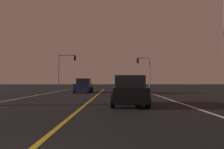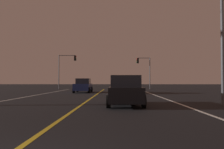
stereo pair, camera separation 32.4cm
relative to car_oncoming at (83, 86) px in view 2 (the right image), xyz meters
The scene contains 9 objects.
lane_edge_right 12.91m from the car_oncoming, 52.51° to the right, with size 0.16×42.90×0.01m, color silver.
lane_edge_left 10.97m from the car_oncoming, 110.76° to the right, with size 0.16×42.90×0.01m, color silver.
lane_center_divider 10.45m from the car_oncoming, 79.02° to the right, with size 0.16×42.90×0.01m, color gold.
car_oncoming is the anchor object (origin of this frame).
car_ahead_far 5.25m from the car_oncoming, 19.98° to the right, with size 2.02×4.30×1.70m.
car_lead_same_lane 15.98m from the car_oncoming, 73.61° to the right, with size 2.02×4.30×1.70m.
traffic_light_near_right 14.93m from the car_oncoming, 53.40° to the left, with size 2.36×0.36×5.37m.
traffic_light_near_left 13.00m from the car_oncoming, 110.60° to the left, with size 3.10×0.36×5.83m.
street_lamp_right_near 18.42m from the car_oncoming, 58.14° to the right, with size 2.67×0.44×8.03m.
Camera 2 is at (2.00, -3.17, 1.39)m, focal length 38.14 mm.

